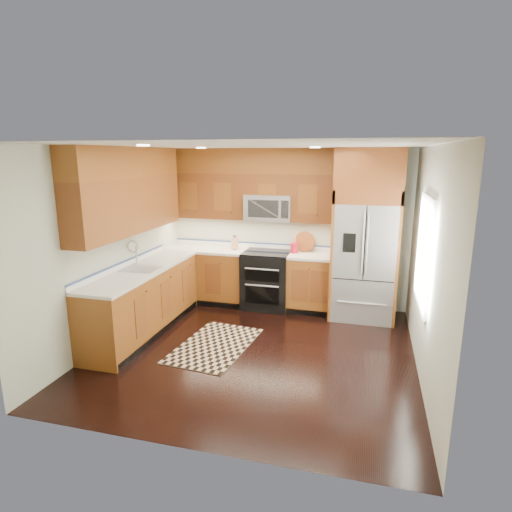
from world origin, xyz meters
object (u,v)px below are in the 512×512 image
(refrigerator, at_px, (366,235))
(range, at_px, (267,280))
(knife_block, at_px, (235,243))
(utensil_crock, at_px, (294,245))
(rug, at_px, (215,345))

(refrigerator, bearing_deg, range, 178.60)
(refrigerator, height_order, knife_block, refrigerator)
(utensil_crock, bearing_deg, rug, -113.58)
(rug, xyz_separation_m, knife_block, (-0.27, 1.74, 1.04))
(utensil_crock, bearing_deg, knife_block, 179.00)
(knife_block, xyz_separation_m, utensil_crock, (1.02, -0.02, 0.02))
(refrigerator, height_order, utensil_crock, refrigerator)
(refrigerator, bearing_deg, knife_block, 176.47)
(range, distance_m, rug, 1.74)
(rug, bearing_deg, range, 85.08)
(range, height_order, rug, range)
(refrigerator, bearing_deg, rug, -139.13)
(knife_block, height_order, utensil_crock, utensil_crock)
(refrigerator, relative_size, knife_block, 10.58)
(knife_block, relative_size, utensil_crock, 0.68)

